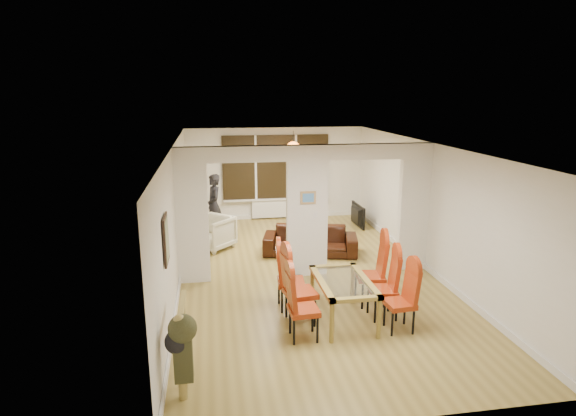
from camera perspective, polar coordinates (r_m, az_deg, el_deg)
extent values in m
cube|color=olive|center=(9.77, 2.19, -7.85)|extent=(5.00, 9.00, 0.01)
cube|color=white|center=(9.37, 2.27, -0.43)|extent=(5.00, 0.18, 2.60)
cube|color=black|center=(13.63, -1.46, 4.88)|extent=(3.00, 0.08, 1.80)
cube|color=white|center=(13.83, -1.40, -0.06)|extent=(1.40, 0.08, 0.50)
sphere|color=orange|center=(12.47, 0.62, 7.08)|extent=(0.36, 0.36, 0.36)
cube|color=gray|center=(6.83, -14.27, -3.64)|extent=(0.04, 0.52, 0.67)
cube|color=#4C8CD8|center=(9.21, 2.40, 1.23)|extent=(0.30, 0.03, 0.25)
imported|color=black|center=(10.88, 2.66, -3.88)|extent=(2.22, 1.26, 0.61)
imported|color=beige|center=(11.31, -8.99, -2.91)|extent=(1.18, 1.19, 0.77)
imported|color=black|center=(12.15, -8.77, 0.26)|extent=(0.65, 0.50, 1.60)
imported|color=black|center=(13.22, 7.87, -0.84)|extent=(1.03, 0.15, 0.59)
cylinder|color=#143F19|center=(12.27, 0.49, -1.55)|extent=(0.07, 0.07, 0.27)
imported|color=black|center=(12.23, 0.96, -2.14)|extent=(0.23, 0.23, 0.06)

